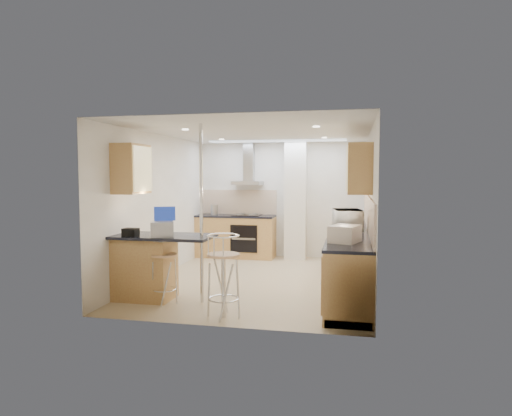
% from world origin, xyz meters
% --- Properties ---
extents(ground, '(4.80, 4.80, 0.00)m').
position_xyz_m(ground, '(0.00, 0.00, 0.00)').
color(ground, '#C4B383').
rests_on(ground, ground).
extents(room_shell, '(3.64, 4.84, 2.51)m').
position_xyz_m(room_shell, '(0.32, 0.38, 1.54)').
color(room_shell, silver).
rests_on(room_shell, ground).
extents(right_counter, '(0.63, 4.40, 0.92)m').
position_xyz_m(right_counter, '(1.50, 0.00, 0.46)').
color(right_counter, '#B57948').
rests_on(right_counter, ground).
extents(back_counter, '(1.70, 0.63, 0.92)m').
position_xyz_m(back_counter, '(-0.95, 2.10, 0.46)').
color(back_counter, '#B57948').
rests_on(back_counter, ground).
extents(peninsula, '(1.47, 0.72, 0.94)m').
position_xyz_m(peninsula, '(-1.12, -1.45, 0.48)').
color(peninsula, '#B57948').
rests_on(peninsula, ground).
extents(microwave, '(0.51, 0.67, 0.33)m').
position_xyz_m(microwave, '(1.47, -0.25, 1.09)').
color(microwave, white).
rests_on(microwave, right_counter).
extents(laptop, '(0.38, 0.34, 0.21)m').
position_xyz_m(laptop, '(-1.04, -1.63, 1.05)').
color(laptop, '#97999E').
rests_on(laptop, peninsula).
extents(bag, '(0.22, 0.16, 0.11)m').
position_xyz_m(bag, '(-1.49, -1.67, 1.00)').
color(bag, black).
rests_on(bag, peninsula).
extents(bar_stool_near, '(0.46, 0.46, 0.92)m').
position_xyz_m(bar_stool_near, '(-1.02, -1.63, 0.46)').
color(bar_stool_near, tan).
rests_on(bar_stool_near, ground).
extents(bar_stool_end, '(0.55, 0.55, 1.06)m').
position_xyz_m(bar_stool_end, '(-0.04, -2.05, 0.53)').
color(bar_stool_end, tan).
rests_on(bar_stool_end, ground).
extents(jar_a, '(0.12, 0.12, 0.18)m').
position_xyz_m(jar_a, '(1.60, 0.81, 1.01)').
color(jar_a, white).
rests_on(jar_a, right_counter).
extents(jar_b, '(0.12, 0.12, 0.15)m').
position_xyz_m(jar_b, '(1.59, 1.18, 0.99)').
color(jar_b, white).
rests_on(jar_b, right_counter).
extents(jar_c, '(0.14, 0.14, 0.18)m').
position_xyz_m(jar_c, '(1.61, -0.18, 1.01)').
color(jar_c, beige).
rests_on(jar_c, right_counter).
extents(jar_d, '(0.11, 0.11, 0.13)m').
position_xyz_m(jar_d, '(1.51, -0.24, 0.99)').
color(jar_d, white).
rests_on(jar_d, right_counter).
extents(bread_bin, '(0.45, 0.50, 0.22)m').
position_xyz_m(bread_bin, '(1.44, -1.48, 1.03)').
color(bread_bin, white).
rests_on(bread_bin, right_counter).
extents(kettle, '(0.16, 0.16, 0.22)m').
position_xyz_m(kettle, '(-1.43, 2.10, 1.03)').
color(kettle, '#A5A7AA').
rests_on(kettle, back_counter).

